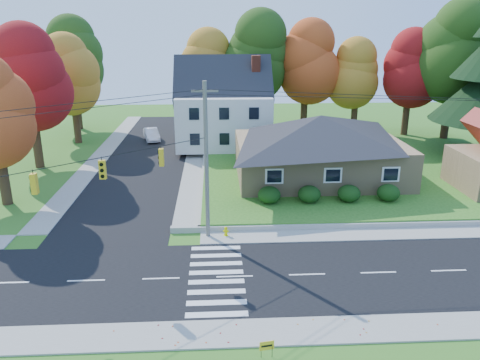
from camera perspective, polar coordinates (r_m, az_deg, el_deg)
The scene contains 22 objects.
ground at distance 26.08m, azimuth -0.66°, elevation -11.71°, with size 120.00×120.00×0.00m, color #3D7923.
road_main at distance 26.07m, azimuth -0.66°, elevation -11.69°, with size 90.00×8.00×0.02m, color black.
road_cross at distance 50.79m, azimuth -11.02°, elevation 3.05°, with size 8.00×44.00×0.02m, color black.
sidewalk_north at distance 30.49m, azimuth -1.07°, elevation -6.96°, with size 90.00×2.00×0.08m, color #9C9A90.
sidewalk_south at distance 21.87m, azimuth -0.07°, elevation -18.17°, with size 90.00×2.00×0.08m, color #9C9A90.
lawn at distance 47.50m, azimuth 14.08°, elevation 2.08°, with size 30.00×30.00×0.50m, color #3D7923.
ranch_house at distance 40.78m, azimuth 9.66°, elevation 4.13°, with size 14.60×10.60×5.40m.
colonial_house at distance 51.29m, azimuth -2.00°, elevation 8.75°, with size 10.40×8.40×9.60m.
hedge_row at distance 35.51m, azimuth 10.82°, elevation -1.66°, with size 10.70×1.70×1.27m.
traffic_infrastructure at distance 25.21m, azimuth -1.18°, elevation 0.03°, with size 38.10×10.66×10.00m.
tree_lot_0 at distance 56.79m, azimuth -4.29°, elevation 13.42°, with size 6.72×6.72×12.51m.
tree_lot_1 at distance 55.90m, azimuth 2.03°, elevation 14.73°, with size 7.84×7.84×14.60m.
tree_lot_2 at distance 57.77m, azimuth 8.05°, elevation 14.03°, with size 7.28×7.28×13.56m.
tree_lot_3 at distance 58.35m, azimuth 14.11°, elevation 12.42°, with size 6.16×6.16×11.47m.
tree_lot_4 at distance 59.39m, azimuth 20.12°, elevation 12.61°, with size 6.72×6.72×12.51m.
tree_lot_5 at distance 59.14m, azimuth 24.77°, elevation 13.96°, with size 8.40×8.40×15.64m.
tree_west_1 at distance 47.95m, azimuth -24.44°, elevation 11.19°, with size 7.28×7.28×13.56m.
tree_west_2 at distance 57.13m, azimuth -19.87°, elevation 11.95°, with size 6.72×6.72×12.51m.
tree_west_3 at distance 65.25m, azimuth -19.77°, elevation 13.77°, with size 7.84×7.84×14.60m.
white_car at distance 57.02m, azimuth -10.73°, elevation 5.46°, with size 1.50×4.30×1.42m, color silver.
fire_hydrant at distance 30.53m, azimuth -1.73°, elevation -6.33°, with size 0.40×0.31×0.69m.
yard_sign at distance 20.36m, azimuth 3.29°, elevation -19.55°, with size 0.62×0.13×0.78m.
Camera 1 is at (-0.93, -22.58, 13.02)m, focal length 35.00 mm.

